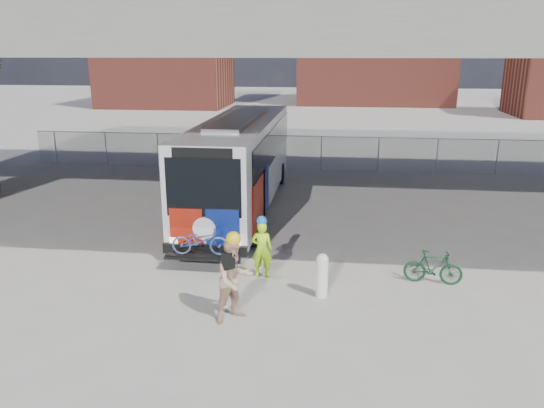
% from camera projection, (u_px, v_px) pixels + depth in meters
% --- Properties ---
extents(ground, '(160.00, 160.00, 0.00)m').
position_uv_depth(ground, '(277.00, 249.00, 17.14)').
color(ground, '#9E9991').
rests_on(ground, ground).
extents(bus, '(2.67, 12.90, 3.69)m').
position_uv_depth(bus, '(240.00, 156.00, 21.15)').
color(bus, silver).
rests_on(bus, ground).
extents(overpass, '(40.00, 16.00, 7.95)m').
position_uv_depth(overpass, '(290.00, 40.00, 19.14)').
color(overpass, '#605E59').
rests_on(overpass, ground).
extents(chainlink_fence, '(30.00, 0.06, 30.00)m').
position_uv_depth(chainlink_fence, '(303.00, 143.00, 28.19)').
color(chainlink_fence, gray).
rests_on(chainlink_fence, ground).
extents(brick_buildings, '(54.00, 22.00, 12.00)m').
position_uv_depth(brick_buildings, '(335.00, 58.00, 61.48)').
color(brick_buildings, brown).
rests_on(brick_buildings, ground).
extents(bollard, '(0.31, 0.31, 1.18)m').
position_uv_depth(bollard, '(322.00, 274.00, 13.63)').
color(bollard, silver).
rests_on(bollard, ground).
extents(cyclist_hivis, '(0.60, 0.40, 1.79)m').
position_uv_depth(cyclist_hivis, '(262.00, 248.00, 14.79)').
color(cyclist_hivis, '#A5EB18').
rests_on(cyclist_hivis, ground).
extents(cyclist_tan, '(1.23, 1.21, 2.19)m').
position_uv_depth(cyclist_tan, '(234.00, 279.00, 12.36)').
color(cyclist_tan, tan).
rests_on(cyclist_tan, ground).
extents(bike_parked, '(1.61, 0.64, 0.94)m').
position_uv_depth(bike_parked, '(433.00, 267.00, 14.45)').
color(bike_parked, '#133D1E').
rests_on(bike_parked, ground).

